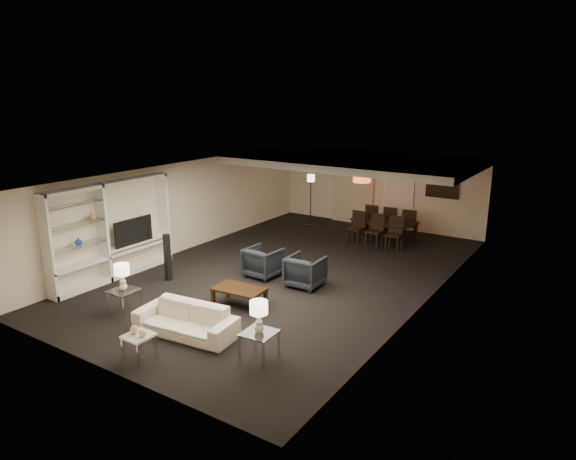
# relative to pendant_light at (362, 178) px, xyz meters

# --- Properties ---
(floor) EXTENTS (11.00, 11.00, 0.00)m
(floor) POSITION_rel_pendant_light_xyz_m (-0.30, -3.50, -1.92)
(floor) COLOR black
(floor) RESTS_ON ground
(ceiling) EXTENTS (7.00, 11.00, 0.02)m
(ceiling) POSITION_rel_pendant_light_xyz_m (-0.30, -3.50, 0.58)
(ceiling) COLOR silver
(ceiling) RESTS_ON ground
(wall_back) EXTENTS (7.00, 0.02, 2.50)m
(wall_back) POSITION_rel_pendant_light_xyz_m (-0.30, 2.00, -0.67)
(wall_back) COLOR beige
(wall_back) RESTS_ON ground
(wall_front) EXTENTS (7.00, 0.02, 2.50)m
(wall_front) POSITION_rel_pendant_light_xyz_m (-0.30, -9.00, -0.67)
(wall_front) COLOR beige
(wall_front) RESTS_ON ground
(wall_left) EXTENTS (0.02, 11.00, 2.50)m
(wall_left) POSITION_rel_pendant_light_xyz_m (-3.80, -3.50, -0.67)
(wall_left) COLOR beige
(wall_left) RESTS_ON ground
(wall_right) EXTENTS (0.02, 11.00, 2.50)m
(wall_right) POSITION_rel_pendant_light_xyz_m (3.20, -3.50, -0.67)
(wall_right) COLOR beige
(wall_right) RESTS_ON ground
(ceiling_soffit) EXTENTS (7.00, 4.00, 0.20)m
(ceiling_soffit) POSITION_rel_pendant_light_xyz_m (-0.30, 0.00, 0.48)
(ceiling_soffit) COLOR silver
(ceiling_soffit) RESTS_ON ceiling
(curtains) EXTENTS (1.50, 0.12, 2.40)m
(curtains) POSITION_rel_pendant_light_xyz_m (-1.20, 1.92, -0.72)
(curtains) COLOR beige
(curtains) RESTS_ON wall_back
(door) EXTENTS (0.90, 0.05, 2.10)m
(door) POSITION_rel_pendant_light_xyz_m (0.40, 1.97, -0.87)
(door) COLOR silver
(door) RESTS_ON wall_back
(painting) EXTENTS (0.95, 0.04, 0.65)m
(painting) POSITION_rel_pendant_light_xyz_m (1.80, 1.96, -0.37)
(painting) COLOR #142D38
(painting) RESTS_ON wall_back
(media_unit) EXTENTS (0.38, 3.40, 2.35)m
(media_unit) POSITION_rel_pendant_light_xyz_m (-3.61, -6.10, -0.74)
(media_unit) COLOR white
(media_unit) RESTS_ON wall_left
(pendant_light) EXTENTS (0.52, 0.52, 0.24)m
(pendant_light) POSITION_rel_pendant_light_xyz_m (0.00, 0.00, 0.00)
(pendant_light) COLOR #D8591E
(pendant_light) RESTS_ON ceiling_soffit
(sofa) EXTENTS (2.04, 0.98, 0.57)m
(sofa) POSITION_rel_pendant_light_xyz_m (-0.06, -7.36, -1.63)
(sofa) COLOR beige
(sofa) RESTS_ON floor
(coffee_table) EXTENTS (1.12, 0.71, 0.39)m
(coffee_table) POSITION_rel_pendant_light_xyz_m (-0.06, -5.76, -1.73)
(coffee_table) COLOR black
(coffee_table) RESTS_ON floor
(armchair_left) EXTENTS (0.82, 0.84, 0.73)m
(armchair_left) POSITION_rel_pendant_light_xyz_m (-0.66, -4.06, -1.56)
(armchair_left) COLOR black
(armchair_left) RESTS_ON floor
(armchair_right) EXTENTS (0.81, 0.83, 0.73)m
(armchair_right) POSITION_rel_pendant_light_xyz_m (0.54, -4.06, -1.56)
(armchair_right) COLOR black
(armchair_right) RESTS_ON floor
(side_table_left) EXTENTS (0.54, 0.54, 0.50)m
(side_table_left) POSITION_rel_pendant_light_xyz_m (-1.76, -7.36, -1.67)
(side_table_left) COLOR white
(side_table_left) RESTS_ON floor
(side_table_right) EXTENTS (0.56, 0.56, 0.50)m
(side_table_right) POSITION_rel_pendant_light_xyz_m (1.64, -7.36, -1.67)
(side_table_right) COLOR silver
(side_table_right) RESTS_ON floor
(table_lamp_left) EXTENTS (0.31, 0.31, 0.56)m
(table_lamp_left) POSITION_rel_pendant_light_xyz_m (-1.76, -7.36, -1.14)
(table_lamp_left) COLOR beige
(table_lamp_left) RESTS_ON side_table_left
(table_lamp_right) EXTENTS (0.33, 0.33, 0.56)m
(table_lamp_right) POSITION_rel_pendant_light_xyz_m (1.64, -7.36, -1.14)
(table_lamp_right) COLOR beige
(table_lamp_right) RESTS_ON side_table_right
(marble_table) EXTENTS (0.45, 0.45, 0.45)m
(marble_table) POSITION_rel_pendant_light_xyz_m (-0.06, -8.46, -1.70)
(marble_table) COLOR silver
(marble_table) RESTS_ON floor
(gold_gourd_a) EXTENTS (0.14, 0.14, 0.14)m
(gold_gourd_a) POSITION_rel_pendant_light_xyz_m (-0.16, -8.46, -1.40)
(gold_gourd_a) COLOR tan
(gold_gourd_a) RESTS_ON marble_table
(gold_gourd_b) EXTENTS (0.13, 0.13, 0.13)m
(gold_gourd_b) POSITION_rel_pendant_light_xyz_m (0.04, -8.46, -1.41)
(gold_gourd_b) COLOR #DAC073
(gold_gourd_b) RESTS_ON marble_table
(television) EXTENTS (1.12, 0.15, 0.64)m
(television) POSITION_rel_pendant_light_xyz_m (-3.58, -5.58, -0.85)
(television) COLOR black
(television) RESTS_ON media_unit
(vase_blue) EXTENTS (0.17, 0.17, 0.18)m
(vase_blue) POSITION_rel_pendant_light_xyz_m (-3.61, -7.00, -0.77)
(vase_blue) COLOR #233A9B
(vase_blue) RESTS_ON media_unit
(vase_amber) EXTENTS (0.16, 0.16, 0.16)m
(vase_amber) POSITION_rel_pendant_light_xyz_m (-3.61, -6.59, -0.28)
(vase_amber) COLOR #BF7E3F
(vase_amber) RESTS_ON media_unit
(floor_speaker) EXTENTS (0.13, 0.13, 1.14)m
(floor_speaker) POSITION_rel_pendant_light_xyz_m (-2.41, -5.51, -1.35)
(floor_speaker) COLOR black
(floor_speaker) RESTS_ON floor
(dining_table) EXTENTS (1.96, 1.25, 0.65)m
(dining_table) POSITION_rel_pendant_light_xyz_m (0.60, 0.33, -1.60)
(dining_table) COLOR black
(dining_table) RESTS_ON floor
(chair_nl) EXTENTS (0.47, 0.47, 0.96)m
(chair_nl) POSITION_rel_pendant_light_xyz_m (0.00, -0.32, -1.44)
(chair_nl) COLOR black
(chair_nl) RESTS_ON floor
(chair_nm) EXTENTS (0.47, 0.47, 0.96)m
(chair_nm) POSITION_rel_pendant_light_xyz_m (0.60, -0.32, -1.44)
(chair_nm) COLOR black
(chair_nm) RESTS_ON floor
(chair_nr) EXTENTS (0.47, 0.47, 0.96)m
(chair_nr) POSITION_rel_pendant_light_xyz_m (1.20, -0.32, -1.44)
(chair_nr) COLOR black
(chair_nr) RESTS_ON floor
(chair_fl) EXTENTS (0.46, 0.46, 0.96)m
(chair_fl) POSITION_rel_pendant_light_xyz_m (0.00, 0.98, -1.44)
(chair_fl) COLOR black
(chair_fl) RESTS_ON floor
(chair_fm) EXTENTS (0.49, 0.49, 0.96)m
(chair_fm) POSITION_rel_pendant_light_xyz_m (0.60, 0.98, -1.44)
(chair_fm) COLOR black
(chair_fm) RESTS_ON floor
(chair_fr) EXTENTS (0.49, 0.49, 0.96)m
(chair_fr) POSITION_rel_pendant_light_xyz_m (1.20, 0.98, -1.44)
(chair_fr) COLOR black
(chair_fr) RESTS_ON floor
(floor_lamp) EXTENTS (0.25, 0.25, 1.72)m
(floor_lamp) POSITION_rel_pendant_light_xyz_m (-2.20, 0.80, -1.06)
(floor_lamp) COLOR black
(floor_lamp) RESTS_ON floor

